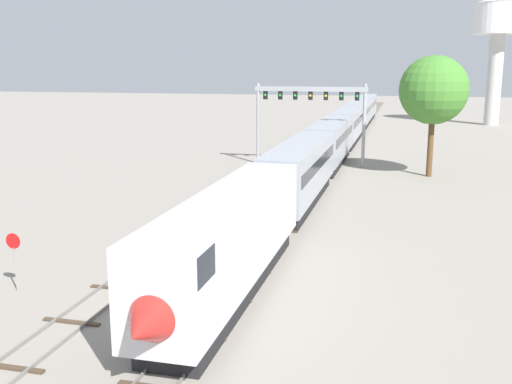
# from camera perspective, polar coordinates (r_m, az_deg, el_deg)

# --- Properties ---
(ground_plane) EXTENTS (400.00, 400.00, 0.00)m
(ground_plane) POSITION_cam_1_polar(r_m,az_deg,el_deg) (26.93, -8.47, -11.34)
(ground_plane) COLOR gray
(track_main) EXTENTS (2.60, 200.00, 0.16)m
(track_main) POSITION_cam_1_polar(r_m,az_deg,el_deg) (83.79, 8.71, 4.60)
(track_main) COLOR slate
(track_main) RESTS_ON ground
(track_near) EXTENTS (2.60, 160.00, 0.16)m
(track_near) POSITION_cam_1_polar(r_m,az_deg,el_deg) (65.01, 2.16, 2.63)
(track_near) COLOR slate
(track_near) RESTS_ON ground
(passenger_train) EXTENTS (3.04, 115.45, 4.80)m
(passenger_train) POSITION_cam_1_polar(r_m,az_deg,el_deg) (74.93, 8.12, 5.72)
(passenger_train) COLOR silver
(passenger_train) RESTS_ON ground
(signal_gantry) EXTENTS (12.10, 0.49, 8.81)m
(signal_gantry) POSITION_cam_1_polar(r_m,az_deg,el_deg) (64.50, 5.21, 8.27)
(signal_gantry) COLOR #999BA0
(signal_gantry) RESTS_ON ground
(water_tower) EXTENTS (9.22, 9.22, 22.71)m
(water_tower) POSITION_cam_1_polar(r_m,az_deg,el_deg) (117.89, 22.20, 14.48)
(water_tower) COLOR beige
(water_tower) RESTS_ON ground
(stop_sign) EXTENTS (0.76, 0.08, 2.88)m
(stop_sign) POSITION_cam_1_polar(r_m,az_deg,el_deg) (30.64, -22.13, -5.49)
(stop_sign) COLOR gray
(stop_sign) RESTS_ON ground
(trackside_tree_left) EXTENTS (6.55, 6.55, 11.64)m
(trackside_tree_left) POSITION_cam_1_polar(r_m,az_deg,el_deg) (59.94, 16.65, 9.30)
(trackside_tree_left) COLOR brown
(trackside_tree_left) RESTS_ON ground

